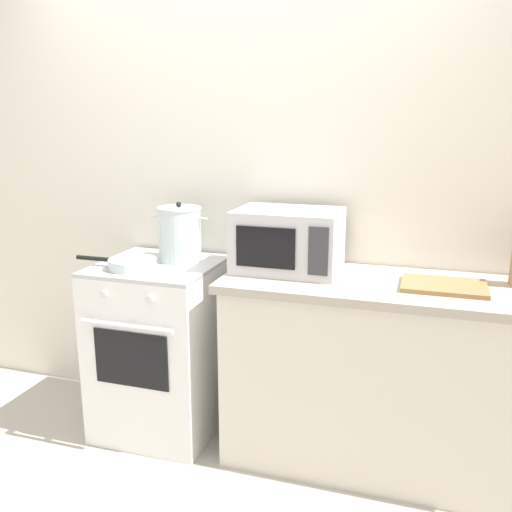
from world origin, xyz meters
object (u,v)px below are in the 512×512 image
Objects in this scene: stove at (161,347)px; stock_pot at (180,234)px; frying_pan at (131,264)px; microwave at (288,240)px; cutting_board at (444,286)px.

stock_pot is at bearing 49.74° from stove.
frying_pan is (-0.16, -0.23, -0.12)m from stock_pot.
stove is at bearing -130.26° from stock_pot.
stove is 0.51m from frying_pan.
frying_pan is 0.87× the size of microwave.
frying_pan is at bearing -175.11° from cutting_board.
stove is at bearing -179.95° from cutting_board.
frying_pan is (-0.08, -0.12, 0.48)m from stove.
microwave is at bearing 173.87° from cutting_board.
cutting_board is at bearing 4.89° from frying_pan.
stove is 2.96× the size of stock_pot.
stock_pot reaches higher than frying_pan.
stock_pot is 1.32m from cutting_board.
stock_pot is 0.71× the size of frying_pan.
stock_pot is 0.86× the size of cutting_board.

